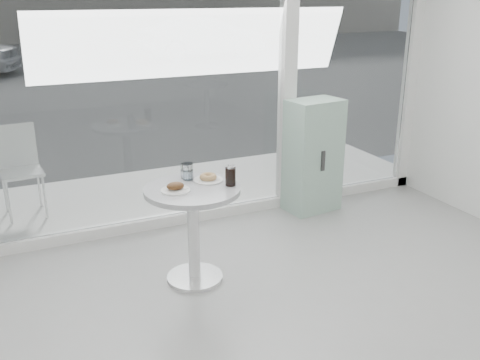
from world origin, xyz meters
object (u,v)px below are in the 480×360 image
plate_fritter (176,188)px  plate_donut (208,178)px  water_tumbler_a (185,172)px  cola_glass (230,176)px  patio_chair (19,164)px  car_silver (202,37)px  water_tumbler_b (188,172)px  main_table (193,215)px  mint_cabinet (313,156)px

plate_fritter → plate_donut: bearing=20.8°
water_tumbler_a → cola_glass: (0.25, -0.30, 0.02)m
patio_chair → car_silver: 13.78m
water_tumbler_a → water_tumbler_b: water_tumbler_b is taller
car_silver → plate_fritter: size_ratio=19.70×
patio_chair → plate_fritter: size_ratio=4.11×
patio_chair → water_tumbler_b: patio_chair is taller
car_silver → water_tumbler_a: size_ratio=36.71×
main_table → water_tumbler_a: size_ratio=6.67×
main_table → plate_donut: (0.16, 0.09, 0.24)m
main_table → mint_cabinet: bearing=28.8°
mint_cabinet → plate_donut: mint_cabinet is taller
patio_chair → plate_fritter: (1.00, -1.90, 0.24)m
car_silver → cola_glass: bearing=154.2°
main_table → mint_cabinet: size_ratio=0.67×
plate_donut → water_tumbler_a: 0.20m
water_tumbler_b → car_silver: bearing=69.2°
water_tumbler_a → cola_glass: bearing=-49.8°
main_table → car_silver: bearing=69.4°
car_silver → main_table: bearing=153.1°
water_tumbler_a → water_tumbler_b: size_ratio=0.87×
mint_cabinet → water_tumbler_a: size_ratio=9.93×
plate_donut → patio_chair: bearing=125.9°
plate_donut → water_tumbler_b: 0.16m
plate_fritter → water_tumbler_a: size_ratio=1.86×
patio_chair → water_tumbler_b: 2.07m
plate_donut → water_tumbler_a: size_ratio=1.96×
patio_chair → cola_glass: (1.41, -1.95, 0.29)m
car_silver → cola_glass: size_ratio=27.88×
patio_chair → car_silver: size_ratio=0.21×
mint_cabinet → cola_glass: size_ratio=7.54×
main_table → plate_fritter: size_ratio=3.58×
plate_fritter → water_tumbler_b: 0.26m
mint_cabinet → car_silver: size_ratio=0.27×
mint_cabinet → water_tumbler_a: (-1.57, -0.65, 0.25)m
mint_cabinet → water_tumbler_a: 1.72m
main_table → cola_glass: cola_glass is taller
car_silver → plate_donut: bearing=153.6°
water_tumbler_a → water_tumbler_b: bearing=-81.6°
water_tumbler_a → plate_fritter: bearing=-122.2°
car_silver → plate_fritter: bearing=152.7°
plate_fritter → water_tumbler_b: size_ratio=1.62×
car_silver → water_tumbler_a: bearing=152.9°
main_table → car_silver: size_ratio=0.18×
plate_fritter → water_tumbler_a: 0.29m
water_tumbler_b → plate_donut: bearing=-34.6°
patio_chair → water_tumbler_a: bearing=-59.6°
patio_chair → water_tumbler_b: size_ratio=6.64×
patio_chair → mint_cabinet: bearing=-24.7°
cola_glass → mint_cabinet: bearing=35.9°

